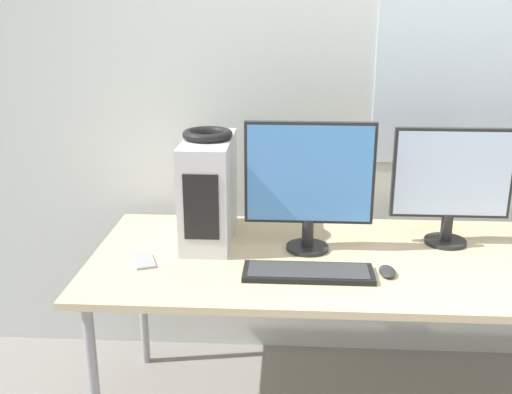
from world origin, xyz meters
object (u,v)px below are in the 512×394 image
(headphones, at_px, (208,134))
(monitor_main, at_px, (309,180))
(keyboard, at_px, (308,272))
(mouse, at_px, (387,271))
(pc_tower, at_px, (209,190))
(cell_phone, at_px, (144,261))
(monitor_right_near, at_px, (452,181))

(headphones, xyz_separation_m, monitor_main, (0.41, -0.10, -0.16))
(keyboard, relative_size, mouse, 4.49)
(pc_tower, height_order, cell_phone, pc_tower)
(monitor_main, relative_size, monitor_right_near, 1.08)
(pc_tower, bearing_deg, mouse, -24.14)
(monitor_main, relative_size, cell_phone, 3.30)
(headphones, height_order, monitor_right_near, monitor_right_near)
(pc_tower, distance_m, headphones, 0.23)
(monitor_right_near, height_order, mouse, monitor_right_near)
(headphones, relative_size, monitor_main, 0.39)
(headphones, relative_size, keyboard, 0.42)
(headphones, height_order, monitor_main, monitor_main)
(pc_tower, bearing_deg, monitor_right_near, 0.38)
(headphones, xyz_separation_m, monitor_right_near, (0.99, 0.01, -0.18))
(headphones, distance_m, monitor_right_near, 1.00)
(cell_phone, bearing_deg, keyboard, -28.35)
(monitor_right_near, height_order, keyboard, monitor_right_near)
(monitor_main, height_order, cell_phone, monitor_main)
(keyboard, distance_m, cell_phone, 0.64)
(headphones, bearing_deg, monitor_main, -13.09)
(keyboard, xyz_separation_m, mouse, (0.29, 0.02, 0.00))
(pc_tower, height_order, mouse, pc_tower)
(monitor_right_near, bearing_deg, pc_tower, -179.62)
(pc_tower, relative_size, monitor_main, 0.85)
(pc_tower, bearing_deg, headphones, 90.00)
(mouse, bearing_deg, keyboard, -175.20)
(pc_tower, xyz_separation_m, monitor_right_near, (0.99, 0.01, 0.06))
(monitor_right_near, bearing_deg, keyboard, -149.23)
(headphones, distance_m, keyboard, 0.69)
(monitor_right_near, relative_size, mouse, 4.57)
(pc_tower, xyz_separation_m, cell_phone, (-0.22, -0.26, -0.21))
(pc_tower, bearing_deg, keyboard, -39.66)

